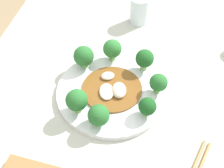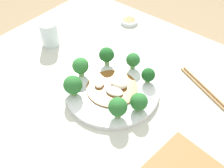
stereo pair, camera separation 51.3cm
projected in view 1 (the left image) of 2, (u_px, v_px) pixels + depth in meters
name	position (u px, v px, depth m)	size (l,w,h in m)	color
table	(119.00, 163.00, 0.97)	(1.11, 0.86, 0.75)	#B7BCAD
plate	(112.00, 91.00, 0.70)	(0.30, 0.30, 0.02)	silver
broccoli_northeast	(147.00, 107.00, 0.62)	(0.04, 0.04, 0.05)	#7AAD5B
broccoli_northwest	(145.00, 59.00, 0.72)	(0.05, 0.05, 0.07)	#89B76B
broccoli_north	(158.00, 83.00, 0.66)	(0.05, 0.05, 0.06)	#7AAD5B
broccoli_west	(112.00, 49.00, 0.75)	(0.05, 0.05, 0.07)	#7AAD5B
broccoli_southeast	(77.00, 100.00, 0.62)	(0.05, 0.05, 0.07)	#7AAD5B
broccoli_southwest	(84.00, 56.00, 0.73)	(0.06, 0.06, 0.07)	#7AAD5B
broccoli_east	(99.00, 115.00, 0.60)	(0.05, 0.05, 0.06)	#70A356
stirfry_center	(112.00, 88.00, 0.69)	(0.16, 0.16, 0.02)	brown
drinking_glass	(139.00, 10.00, 0.90)	(0.06, 0.06, 0.09)	silver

